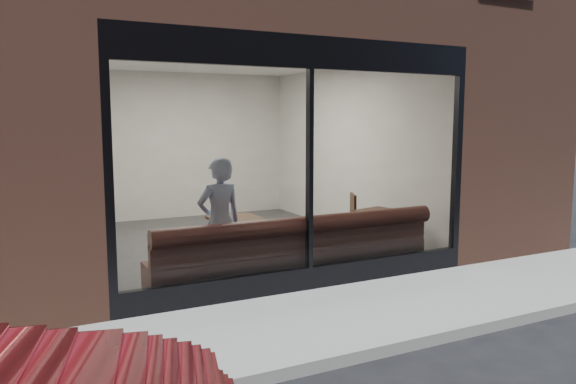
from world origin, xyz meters
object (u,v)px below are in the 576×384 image
banquette (295,265)px  cafe_table_right (380,212)px  cafe_table_left (236,219)px  cafe_chair_right (341,236)px  person (220,222)px

banquette → cafe_table_right: bearing=16.9°
banquette → cafe_table_left: cafe_table_left is taller
banquette → cafe_table_left: 1.20m
cafe_chair_right → cafe_table_left: bearing=33.1°
person → cafe_table_right: person is taller
person → cafe_table_left: size_ratio=2.44×
person → cafe_chair_right: (2.51, 0.98, -0.61)m
banquette → cafe_chair_right: banquette is taller
person → cafe_chair_right: person is taller
banquette → cafe_table_left: size_ratio=5.74×
cafe_table_right → cafe_chair_right: size_ratio=1.37×
cafe_table_right → banquette: bearing=-163.1°
cafe_chair_right → banquette: bearing=64.1°
banquette → cafe_table_right: (1.81, 0.55, 0.52)m
cafe_table_right → cafe_chair_right: 0.92m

